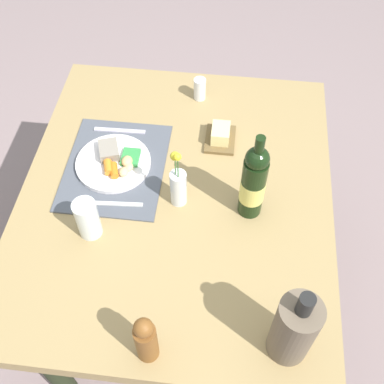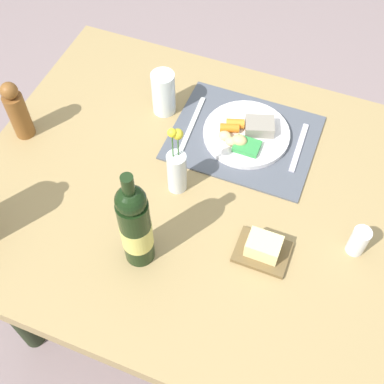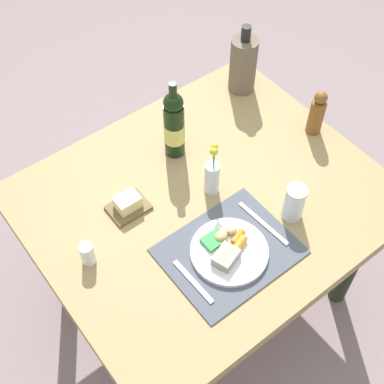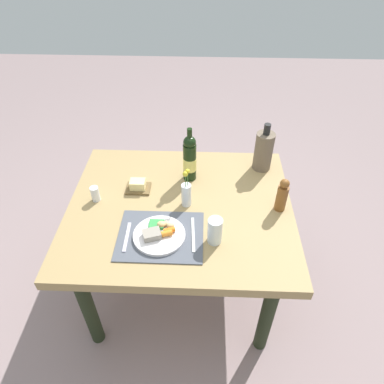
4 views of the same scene
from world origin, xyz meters
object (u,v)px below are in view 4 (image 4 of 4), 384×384
Objects in this scene: knife at (193,234)px; pepper_mill at (282,196)px; dinner_plate at (159,234)px; flower_vase at (186,193)px; cooler_bottle at (264,151)px; water_tumbler at (215,232)px; dining_table at (180,218)px; wine_bottle at (190,158)px; butter_dish at (138,186)px; salt_shaker at (95,194)px; fork at (127,237)px.

knife is 0.48m from pepper_mill.
dinner_plate is 1.08× the size of flower_vase.
dinner_plate is at bearing -133.84° from cooler_bottle.
water_tumbler is (-0.28, -0.57, -0.06)m from cooler_bottle.
dinner_plate is 1.30× the size of pepper_mill.
wine_bottle is (0.04, 0.23, 0.22)m from dining_table.
flower_vase is 0.28m from water_tumbler.
dinner_plate is 1.14× the size of knife.
butter_dish is at bearing 114.40° from dinner_plate.
knife is 0.75× the size of cooler_bottle.
cooler_bottle is 2.20× the size of butter_dish.
salt_shaker is at bearing -157.03° from wine_bottle.
fork is at bearing -89.80° from butter_dish.
dining_table is 6.46× the size of fork.
cooler_bottle is (0.38, 0.54, 0.11)m from knife.
pepper_mill reaches higher than knife.
dinner_plate is 1.87× the size of butter_dish.
dinner_plate is at bearing -179.10° from knife.
knife is at bearing 4.65° from dinner_plate.
flower_vase is at bearing 40.71° from fork.
water_tumbler is at bearing -22.63° from salt_shaker.
salt_shaker is 0.95m from pepper_mill.
cooler_bottle reaches higher than dinner_plate.
dining_table is 3.63× the size of wine_bottle.
flower_vase reaches higher than butter_dish.
fork is 1.37× the size of butter_dish.
pepper_mill is (0.06, -0.35, -0.03)m from cooler_bottle.
wine_bottle reaches higher than water_tumbler.
butter_dish is at bearing 24.23° from salt_shaker.
cooler_bottle is (0.89, 0.32, 0.08)m from salt_shaker.
wine_bottle is 0.22m from flower_vase.
water_tumbler is (0.13, -0.46, -0.07)m from wine_bottle.
fork is at bearing -174.28° from dinner_plate.
knife is 1.65× the size of butter_dish.
knife is at bearing -69.41° from dining_table.
wine_bottle reaches higher than cooler_bottle.
wine_bottle is at bearing -164.71° from cooler_bottle.
dining_table is 0.17m from flower_vase.
wine_bottle is at bearing 57.74° from fork.
flower_vase is 1.20× the size of pepper_mill.
pepper_mill is at bearing -1.94° from salt_shaker.
fork is 0.36m from flower_vase.
butter_dish is 0.54m from water_tumbler.
butter_dish reaches higher than knife.
fork is (-0.23, -0.23, 0.10)m from dining_table.
dining_table is at bearing 127.36° from water_tumbler.
dining_table is 0.60m from cooler_bottle.
wine_bottle is 2.33× the size of water_tumbler.
cooler_bottle is (0.41, 0.11, -0.02)m from wine_bottle.
dinner_plate is at bearing 176.54° from water_tumbler.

